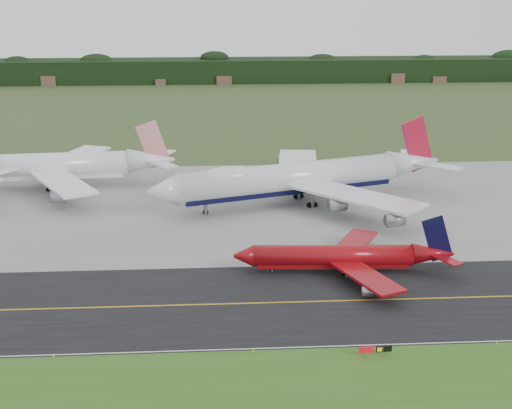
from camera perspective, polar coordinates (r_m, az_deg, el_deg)
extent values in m
plane|color=#3A4922|center=(124.03, -0.06, -7.11)|extent=(600.00, 600.00, 0.00)
cube|color=#385A1A|center=(93.39, 1.32, -16.02)|extent=(400.00, 30.00, 0.01)
cube|color=black|center=(120.40, 0.05, -7.89)|extent=(400.00, 32.00, 0.02)
cube|color=slate|center=(171.68, -1.12, -0.05)|extent=(400.00, 78.00, 0.01)
cube|color=orange|center=(120.39, 0.05, -7.88)|extent=(400.00, 0.40, 0.00)
cube|color=silver|center=(106.61, 0.60, -11.43)|extent=(400.00, 0.25, 0.00)
cube|color=black|center=(390.38, -2.61, 10.68)|extent=(700.00, 24.00, 12.00)
cylinder|color=silver|center=(170.10, 2.65, 2.15)|extent=(54.67, 23.79, 7.01)
cube|color=black|center=(170.71, 2.64, 1.41)|extent=(51.50, 21.27, 2.45)
cone|color=silver|center=(160.26, -7.53, 1.06)|extent=(8.74, 8.81, 7.01)
cone|color=silver|center=(186.66, 12.49, 3.30)|extent=(16.03, 11.19, 7.01)
ellipsoid|color=silver|center=(164.03, -2.27, 2.28)|extent=(15.45, 10.10, 4.47)
cube|color=silver|center=(161.29, 8.03, 0.69)|extent=(28.62, 29.63, 0.60)
cube|color=silver|center=(188.02, 3.36, 3.23)|extent=(13.67, 32.22, 0.60)
cube|color=#B0142B|center=(186.03, 12.78, 4.74)|extent=(9.76, 3.66, 14.53)
cylinder|color=gray|center=(160.39, 6.55, -0.06)|extent=(4.55, 3.99, 2.94)
cylinder|color=gray|center=(186.17, 2.23, 2.50)|extent=(4.55, 3.99, 2.94)
cylinder|color=gray|center=(152.39, 11.05, -1.22)|extent=(4.55, 3.99, 2.94)
cylinder|color=gray|center=(200.70, 2.32, 3.60)|extent=(4.55, 3.99, 2.94)
cylinder|color=black|center=(164.66, -4.05, -0.63)|extent=(1.38, 0.93, 1.26)
cylinder|color=slate|center=(169.80, 4.52, 0.53)|extent=(1.24, 1.24, 4.69)
cylinder|color=black|center=(170.30, 4.51, -0.03)|extent=(1.40, 0.99, 1.26)
cylinder|color=slate|center=(176.46, 3.43, 1.20)|extent=(1.24, 1.24, 4.69)
cylinder|color=black|center=(176.94, 3.42, 0.67)|extent=(1.40, 0.99, 1.26)
cylinder|color=maroon|center=(132.26, 6.16, -4.09)|extent=(29.45, 5.52, 3.96)
cube|color=maroon|center=(132.73, 6.14, -4.61)|extent=(27.94, 4.45, 1.39)
cone|color=maroon|center=(131.37, -1.02, -4.14)|extent=(3.87, 4.15, 3.96)
cone|color=maroon|center=(135.55, 13.97, -3.85)|extent=(7.93, 4.37, 3.96)
cube|color=maroon|center=(125.75, 8.85, -5.71)|extent=(11.00, 17.10, 0.45)
cube|color=maroon|center=(140.71, 7.81, -3.11)|extent=(12.34, 16.88, 0.45)
cube|color=black|center=(134.66, 14.29, -2.66)|extent=(6.26, 0.65, 9.02)
cylinder|color=gray|center=(122.61, 8.98, -6.89)|extent=(2.25, 1.78, 1.66)
cylinder|color=gray|center=(144.66, 7.46, -2.98)|extent=(2.25, 1.78, 1.66)
cylinder|color=black|center=(132.52, 1.31, -5.28)|extent=(0.73, 0.36, 0.71)
cylinder|color=slate|center=(131.38, 7.25, -5.32)|extent=(0.58, 0.58, 2.04)
cylinder|color=black|center=(131.63, 7.24, -5.59)|extent=(0.73, 0.39, 0.71)
cylinder|color=slate|center=(135.37, 7.01, -4.61)|extent=(0.58, 0.58, 2.04)
cylinder|color=black|center=(135.62, 7.00, -4.87)|extent=(0.73, 0.39, 0.71)
cylinder|color=white|center=(192.78, -17.18, 2.98)|extent=(47.03, 9.95, 6.48)
cube|color=white|center=(193.28, -17.13, 2.37)|extent=(44.58, 8.16, 2.27)
cone|color=white|center=(190.03, -8.39, 3.53)|extent=(12.77, 7.38, 6.48)
cube|color=white|center=(179.04, -15.20, 1.70)|extent=(20.43, 27.44, 0.58)
cube|color=white|center=(204.76, -14.34, 3.70)|extent=(17.34, 27.99, 0.58)
cube|color=red|center=(189.08, -8.22, 4.77)|extent=(8.95, 1.19, 12.89)
cylinder|color=gray|center=(173.47, -15.53, 0.57)|extent=(3.73, 2.98, 2.72)
cylinder|color=gray|center=(211.39, -14.23, 3.64)|extent=(3.73, 2.98, 2.72)
cylinder|color=slate|center=(189.77, -16.12, 1.60)|extent=(0.97, 0.97, 4.09)
cylinder|color=black|center=(190.16, -16.09, 1.18)|extent=(1.21, 0.67, 1.17)
cylinder|color=slate|center=(196.59, -15.85, 2.16)|extent=(0.97, 0.97, 4.09)
cylinder|color=black|center=(196.96, -15.82, 1.75)|extent=(1.21, 0.67, 1.17)
cylinder|color=slate|center=(105.40, 8.64, -11.81)|extent=(0.12, 0.12, 0.71)
cylinder|color=slate|center=(106.15, 10.25, -11.67)|extent=(0.12, 0.12, 0.71)
cube|color=maroon|center=(105.08, 8.82, -11.41)|extent=(2.23, 0.27, 0.91)
cube|color=black|center=(105.55, 9.85, -11.33)|extent=(1.02, 0.22, 0.91)
cube|color=black|center=(105.87, 10.49, -11.27)|extent=(1.22, 0.23, 0.91)
cylinder|color=yellow|center=(107.93, -15.90, -11.64)|extent=(0.16, 0.16, 0.50)
cylinder|color=yellow|center=(105.54, -0.22, -11.61)|extent=(0.16, 0.16, 0.50)
cylinder|color=yellow|center=(113.32, 18.70, -10.45)|extent=(0.16, 0.16, 0.50)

